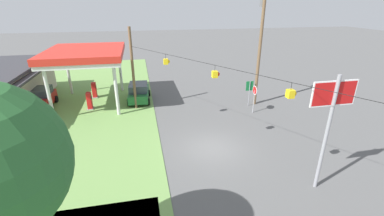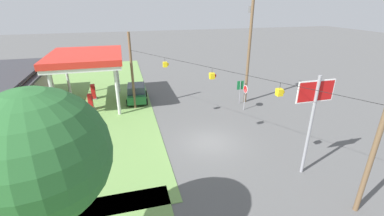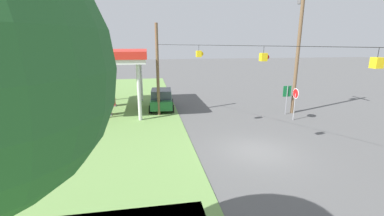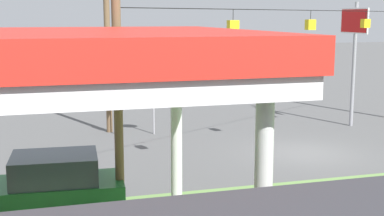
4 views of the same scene
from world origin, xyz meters
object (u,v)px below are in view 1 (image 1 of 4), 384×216
(fuel_pump_near, at_px, (90,101))
(route_sign, at_px, (249,88))
(fuel_pump_far, at_px, (94,91))
(stop_sign_roadside, at_px, (254,93))
(car_at_pumps_rear, at_px, (41,98))
(stop_sign_overhead, at_px, (331,109))
(car_at_pumps_front, at_px, (139,92))
(utility_pole_main, at_px, (260,40))
(gas_station_canopy, at_px, (86,55))

(fuel_pump_near, relative_size, route_sign, 0.68)
(fuel_pump_far, relative_size, stop_sign_roadside, 0.65)
(stop_sign_roadside, distance_m, route_sign, 1.72)
(car_at_pumps_rear, bearing_deg, route_sign, 78.22)
(fuel_pump_near, xyz_separation_m, stop_sign_overhead, (-13.71, -13.48, 3.69))
(fuel_pump_far, xyz_separation_m, car_at_pumps_rear, (-1.84, 4.47, 0.17))
(stop_sign_roadside, xyz_separation_m, stop_sign_overhead, (-9.95, 0.89, 2.65))
(route_sign, bearing_deg, stop_sign_overhead, 174.29)
(stop_sign_roadside, bearing_deg, fuel_pump_near, -104.63)
(car_at_pumps_front, xyz_separation_m, utility_pole_main, (-3.01, -10.96, 5.12))
(stop_sign_roadside, bearing_deg, utility_pole_main, 152.39)
(fuel_pump_near, relative_size, car_at_pumps_front, 0.39)
(car_at_pumps_rear, bearing_deg, utility_pole_main, 79.43)
(fuel_pump_far, bearing_deg, route_sign, -109.62)
(fuel_pump_far, distance_m, car_at_pumps_rear, 4.84)
(fuel_pump_near, bearing_deg, route_sign, -98.01)
(utility_pole_main, bearing_deg, fuel_pump_far, 72.28)
(gas_station_canopy, height_order, car_at_pumps_rear, gas_station_canopy)
(fuel_pump_far, bearing_deg, gas_station_canopy, 179.94)
(gas_station_canopy, xyz_separation_m, fuel_pump_near, (-1.58, -0.00, -3.95))
(car_at_pumps_front, height_order, car_at_pumps_rear, car_at_pumps_front)
(gas_station_canopy, distance_m, car_at_pumps_front, 5.85)
(gas_station_canopy, bearing_deg, car_at_pumps_rear, 93.34)
(fuel_pump_near, bearing_deg, car_at_pumps_front, -74.42)
(gas_station_canopy, relative_size, stop_sign_overhead, 1.33)
(fuel_pump_near, height_order, stop_sign_overhead, stop_sign_overhead)
(gas_station_canopy, relative_size, route_sign, 3.42)
(stop_sign_overhead, bearing_deg, route_sign, -5.71)
(car_at_pumps_front, height_order, stop_sign_overhead, stop_sign_overhead)
(car_at_pumps_rear, relative_size, route_sign, 1.71)
(car_at_pumps_front, distance_m, utility_pole_main, 12.46)
(utility_pole_main, bearing_deg, route_sign, 111.15)
(gas_station_canopy, xyz_separation_m, stop_sign_overhead, (-15.29, -13.49, -0.26))
(car_at_pumps_front, height_order, stop_sign_roadside, stop_sign_roadside)
(stop_sign_overhead, relative_size, route_sign, 2.57)
(fuel_pump_near, distance_m, route_sign, 14.82)
(route_sign, height_order, utility_pole_main, utility_pole_main)
(fuel_pump_far, height_order, car_at_pumps_rear, car_at_pumps_rear)
(stop_sign_overhead, relative_size, utility_pole_main, 0.57)
(car_at_pumps_front, relative_size, utility_pole_main, 0.39)
(stop_sign_roadside, height_order, route_sign, stop_sign_roadside)
(car_at_pumps_front, bearing_deg, stop_sign_overhead, -145.06)
(fuel_pump_far, xyz_separation_m, stop_sign_roadside, (-6.91, -14.37, 1.04))
(car_at_pumps_front, bearing_deg, stop_sign_roadside, -112.92)
(gas_station_canopy, relative_size, car_at_pumps_rear, 2.00)
(fuel_pump_far, xyz_separation_m, stop_sign_overhead, (-16.87, -13.48, 3.69))
(gas_station_canopy, distance_m, utility_pole_main, 15.83)
(car_at_pumps_front, distance_m, route_sign, 10.74)
(route_sign, bearing_deg, car_at_pumps_front, 72.03)
(gas_station_canopy, xyz_separation_m, route_sign, (-3.64, -14.65, -3.01))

